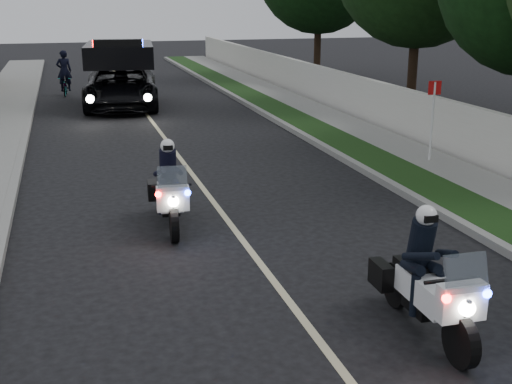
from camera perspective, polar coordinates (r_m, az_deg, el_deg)
ground at (r=8.51m, az=5.57°, el=-12.81°), size 120.00×120.00×0.00m
curb_right at (r=18.69m, az=6.07°, el=3.77°), size 0.20×60.00×0.15m
grass_verge at (r=18.96m, az=8.03°, el=3.89°), size 1.20×60.00×0.16m
sidewalk_right at (r=19.52m, az=11.53°, el=4.08°), size 1.40×60.00×0.16m
property_wall at (r=19.87m, az=14.22°, el=6.10°), size 0.22×60.00×1.50m
curb_left at (r=17.41m, az=-19.85°, el=1.93°), size 0.20×60.00×0.15m
lane_marking at (r=17.60m, az=-6.43°, el=2.73°), size 0.12×50.00×0.01m
police_moto_left at (r=12.57m, az=-7.35°, el=-2.97°), size 0.84×2.00×1.66m
police_moto_right at (r=8.97m, az=14.23°, el=-11.65°), size 0.73×2.00×1.69m
police_suv at (r=26.67m, az=-11.47°, el=7.19°), size 3.33×6.14×2.86m
bicycle at (r=30.50m, az=-16.07°, el=8.01°), size 0.63×1.57×0.81m
cyclist at (r=30.50m, az=-16.07°, el=8.01°), size 0.66×0.47×1.76m
sign_post at (r=17.52m, az=14.69°, el=2.21°), size 0.37×0.37×2.24m
tree_right_d at (r=26.70m, az=13.15°, el=7.09°), size 8.00×8.00×10.52m
tree_right_e at (r=35.72m, az=5.25°, el=9.72°), size 6.88×6.88×10.64m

